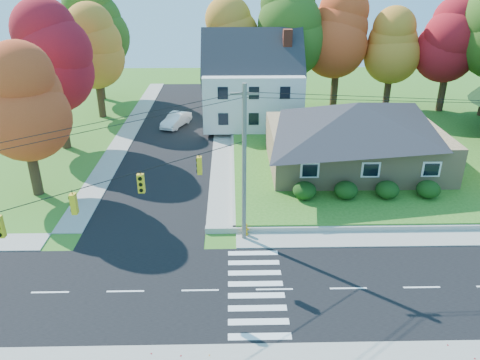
{
  "coord_description": "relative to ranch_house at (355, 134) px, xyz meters",
  "views": [
    {
      "loc": [
        -2.29,
        -20.34,
        15.89
      ],
      "look_at": [
        -1.69,
        8.0,
        2.84
      ],
      "focal_mm": 35.0,
      "sensor_mm": 36.0,
      "label": 1
    }
  ],
  "objects": [
    {
      "name": "tree_lot_2",
      "position": [
        2.0,
        18.0,
        5.7
      ],
      "size": [
        7.28,
        7.28,
        13.56
      ],
      "color": "#3F2A19",
      "rests_on": "lawn"
    },
    {
      "name": "traffic_infrastructure",
      "position": [
        -8.15,
        -14.65,
        1.88
      ],
      "size": [
        38.1,
        10.66,
        10.0
      ],
      "color": "#666059",
      "rests_on": "ground"
    },
    {
      "name": "tree_lot_1",
      "position": [
        -4.0,
        17.0,
        6.35
      ],
      "size": [
        7.84,
        7.84,
        14.6
      ],
      "color": "#3F2A19",
      "rests_on": "lawn"
    },
    {
      "name": "sidewalk_north",
      "position": [
        -8.0,
        -11.0,
        -3.23
      ],
      "size": [
        90.0,
        2.0,
        0.08
      ],
      "primitive_type": "cube",
      "color": "#9C9A90",
      "rests_on": "ground"
    },
    {
      "name": "road_cross",
      "position": [
        -16.0,
        10.0,
        -3.25
      ],
      "size": [
        8.0,
        44.0,
        0.02
      ],
      "primitive_type": "cube",
      "color": "black",
      "rests_on": "ground"
    },
    {
      "name": "sidewalk_south",
      "position": [
        -8.0,
        -21.0,
        -3.23
      ],
      "size": [
        90.0,
        2.0,
        0.08
      ],
      "primitive_type": "cube",
      "color": "#9C9A90",
      "rests_on": "ground"
    },
    {
      "name": "tree_lot_0",
      "position": [
        -10.0,
        18.0,
        5.04
      ],
      "size": [
        6.72,
        6.72,
        12.51
      ],
      "color": "#3F2A19",
      "rests_on": "lawn"
    },
    {
      "name": "tree_west_0",
      "position": [
        -25.0,
        -4.0,
        3.89
      ],
      "size": [
        6.16,
        6.16,
        11.47
      ],
      "color": "#3F2A19",
      "rests_on": "ground"
    },
    {
      "name": "colonial_house",
      "position": [
        -7.96,
        12.0,
        1.32
      ],
      "size": [
        10.4,
        8.4,
        9.6
      ],
      "color": "silver",
      "rests_on": "lawn"
    },
    {
      "name": "tree_west_3",
      "position": [
        -27.0,
        24.0,
        5.85
      ],
      "size": [
        7.84,
        7.84,
        14.6
      ],
      "color": "#3F2A19",
      "rests_on": "ground"
    },
    {
      "name": "fire_hydrant",
      "position": [
        -9.39,
        -10.42,
        -2.83
      ],
      "size": [
        0.52,
        0.4,
        0.91
      ],
      "color": "yellow",
      "rests_on": "ground"
    },
    {
      "name": "white_car",
      "position": [
        -16.14,
        12.14,
        -2.51
      ],
      "size": [
        3.17,
        4.73,
        1.47
      ],
      "primitive_type": "imported",
      "rotation": [
        0.0,
        0.0,
        -0.4
      ],
      "color": "white",
      "rests_on": "road_cross"
    },
    {
      "name": "lawn",
      "position": [
        5.0,
        5.0,
        -3.02
      ],
      "size": [
        30.0,
        30.0,
        0.5
      ],
      "primitive_type": "cube",
      "color": "#3D7923",
      "rests_on": "ground"
    },
    {
      "name": "tree_west_2",
      "position": [
        -25.0,
        16.0,
        4.54
      ],
      "size": [
        6.72,
        6.72,
        12.51
      ],
      "color": "#3F2A19",
      "rests_on": "ground"
    },
    {
      "name": "ground",
      "position": [
        -8.0,
        -16.0,
        -3.27
      ],
      "size": [
        120.0,
        120.0,
        0.0
      ],
      "primitive_type": "plane",
      "color": "#3D7923"
    },
    {
      "name": "road_main",
      "position": [
        -8.0,
        -16.0,
        -3.26
      ],
      "size": [
        90.0,
        8.0,
        0.02
      ],
      "primitive_type": "cube",
      "color": "black",
      "rests_on": "ground"
    },
    {
      "name": "hedge_row",
      "position": [
        -0.5,
        -6.2,
        -2.13
      ],
      "size": [
        10.7,
        1.7,
        1.27
      ],
      "color": "#163A10",
      "rests_on": "lawn"
    },
    {
      "name": "tree_lot_4",
      "position": [
        14.0,
        16.0,
        5.04
      ],
      "size": [
        6.72,
        6.72,
        12.51
      ],
      "color": "#3F2A19",
      "rests_on": "lawn"
    },
    {
      "name": "tree_lot_3",
      "position": [
        8.0,
        17.0,
        4.39
      ],
      "size": [
        6.16,
        6.16,
        11.47
      ],
      "color": "#3F2A19",
      "rests_on": "lawn"
    },
    {
      "name": "tree_west_1",
      "position": [
        -26.0,
        6.0,
        5.2
      ],
      "size": [
        7.28,
        7.28,
        13.56
      ],
      "color": "#3F2A19",
      "rests_on": "ground"
    },
    {
      "name": "ranch_house",
      "position": [
        0.0,
        0.0,
        0.0
      ],
      "size": [
        14.6,
        10.6,
        5.4
      ],
      "color": "tan",
      "rests_on": "lawn"
    }
  ]
}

